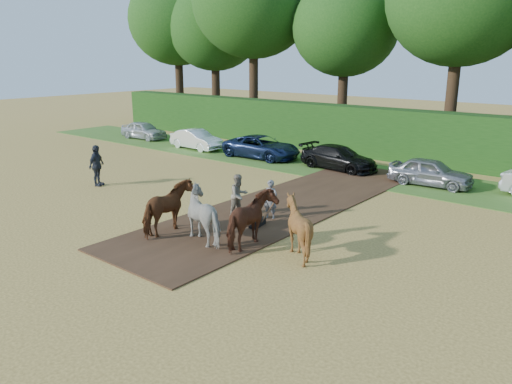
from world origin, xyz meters
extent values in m
plane|color=gold|center=(0.00, 0.00, 0.00)|extent=(120.00, 120.00, 0.00)
cube|color=#472D1C|center=(1.50, 7.00, 0.03)|extent=(4.50, 17.00, 0.05)
cube|color=#38601E|center=(0.00, 14.00, 0.01)|extent=(50.00, 5.00, 0.03)
cube|color=#14380F|center=(0.00, 18.50, 1.50)|extent=(46.00, 1.60, 3.00)
imported|color=tan|center=(0.92, 4.45, 0.83)|extent=(0.77, 0.91, 1.67)
imported|color=#242830|center=(-7.39, 3.70, 0.98)|extent=(0.93, 1.25, 1.97)
imported|color=brown|center=(0.36, 1.41, 0.91)|extent=(1.36, 2.31, 1.83)
imported|color=beige|center=(1.87, 1.82, 0.91)|extent=(2.07, 1.86, 1.83)
imported|color=#5B2B1C|center=(3.39, 2.24, 0.91)|extent=(1.36, 2.31, 1.83)
imported|color=brown|center=(4.91, 2.65, 0.92)|extent=(1.76, 1.90, 1.83)
cube|color=black|center=(2.29, 3.89, 0.15)|extent=(0.44, 0.83, 0.30)
cube|color=brown|center=(2.38, 3.38, 0.30)|extent=(0.31, 1.21, 0.09)
cylinder|color=brown|center=(2.01, 4.33, 0.48)|extent=(0.33, 0.86, 0.64)
cylinder|color=brown|center=(2.39, 4.40, 0.48)|extent=(0.09, 0.89, 0.64)
imported|color=gray|center=(2.10, 4.92, 0.76)|extent=(0.61, 0.46, 1.53)
imported|color=#B6BABE|center=(-16.75, 13.89, 0.65)|extent=(3.91, 1.72, 1.31)
imported|color=white|center=(-10.69, 13.45, 0.65)|extent=(4.03, 1.60, 1.30)
imported|color=#162447|center=(-5.49, 13.87, 0.68)|extent=(4.94, 2.38, 1.36)
imported|color=black|center=(-0.29, 14.10, 0.65)|extent=(4.61, 2.22, 1.29)
imported|color=gray|center=(4.91, 13.77, 0.67)|extent=(3.99, 1.79, 1.33)
cylinder|color=#382616|center=(-21.00, 21.50, 2.93)|extent=(0.70, 0.70, 5.85)
ellipsoid|color=#163F11|center=(-21.00, 21.50, 9.00)|extent=(8.40, 8.40, 7.73)
cylinder|color=#382616|center=(-17.00, 22.00, 2.70)|extent=(0.70, 0.70, 5.40)
ellipsoid|color=#163F11|center=(-17.00, 22.00, 8.32)|extent=(7.80, 7.80, 7.18)
cylinder|color=#382616|center=(-12.00, 21.00, 3.26)|extent=(0.70, 0.70, 6.53)
ellipsoid|color=#163F11|center=(-12.00, 21.00, 9.97)|extent=(9.20, 9.20, 8.46)
cylinder|color=#382616|center=(-5.00, 22.50, 2.59)|extent=(0.70, 0.70, 5.17)
ellipsoid|color=#163F11|center=(-5.00, 22.50, 7.95)|extent=(7.40, 7.40, 6.81)
cylinder|color=#382616|center=(3.00, 21.50, 3.04)|extent=(0.70, 0.70, 6.08)
camera|label=1|loc=(13.11, -9.42, 6.04)|focal=35.00mm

